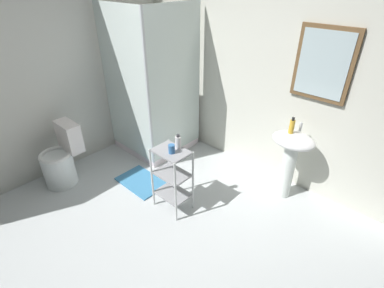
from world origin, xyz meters
name	(u,v)px	position (x,y,z in m)	size (l,w,h in m)	color
ground_plane	(148,239)	(0.00, 0.00, -0.01)	(4.20, 4.20, 0.02)	silver
wall_back	(262,74)	(0.01, 1.85, 1.25)	(4.20, 0.14, 2.50)	silver
wall_left	(35,77)	(-1.85, 0.00, 1.25)	(0.10, 4.20, 2.50)	silver
shower_stall	(154,121)	(-1.22, 1.19, 0.46)	(0.92, 0.92, 2.00)	white
pedestal_sink	(291,153)	(0.66, 1.52, 0.58)	(0.46, 0.37, 0.81)	white
sink_faucet	(301,127)	(0.66, 1.64, 0.86)	(0.03, 0.03, 0.10)	silver
toilet	(62,160)	(-1.48, -0.09, 0.31)	(0.37, 0.49, 0.76)	white
storage_cart	(172,175)	(-0.15, 0.50, 0.44)	(0.38, 0.28, 0.74)	silver
hand_soap_bottle	(292,126)	(0.61, 1.53, 0.89)	(0.05, 0.05, 0.18)	gold
lotion_bottle_white	(178,142)	(-0.13, 0.59, 0.81)	(0.06, 0.06, 0.16)	white
rinse_cup	(172,149)	(-0.12, 0.48, 0.79)	(0.07, 0.07, 0.09)	#3870B2
bath_mat	(141,181)	(-0.76, 0.52, 0.01)	(0.60, 0.40, 0.02)	teal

